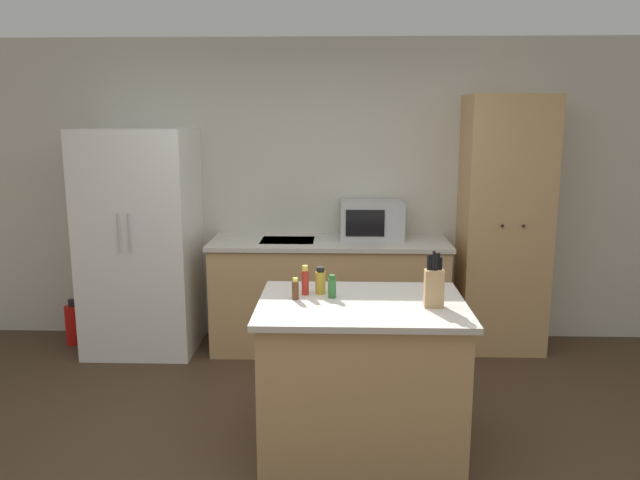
{
  "coord_description": "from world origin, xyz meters",
  "views": [
    {
      "loc": [
        0.18,
        -3.11,
        1.94
      ],
      "look_at": [
        0.03,
        1.4,
        1.05
      ],
      "focal_mm": 35.0,
      "sensor_mm": 36.0,
      "label": 1
    }
  ],
  "objects_px": {
    "refrigerator": "(141,241)",
    "microwave": "(372,220)",
    "fire_extinguisher": "(73,324)",
    "pantry_cabinet": "(504,225)",
    "spice_bottle_tall_dark": "(332,287)",
    "knife_block": "(434,286)",
    "spice_bottle_short_red": "(295,289)",
    "spice_bottle_green_herb": "(305,281)",
    "spice_bottle_amber_oil": "(320,281)"
  },
  "relations": [
    {
      "from": "microwave",
      "to": "fire_extinguisher",
      "type": "xyz_separation_m",
      "value": [
        -2.58,
        -0.12,
        -0.91
      ]
    },
    {
      "from": "spice_bottle_amber_oil",
      "to": "fire_extinguisher",
      "type": "height_order",
      "value": "spice_bottle_amber_oil"
    },
    {
      "from": "microwave",
      "to": "spice_bottle_tall_dark",
      "type": "bearing_deg",
      "value": -100.5
    },
    {
      "from": "fire_extinguisher",
      "to": "refrigerator",
      "type": "bearing_deg",
      "value": -4.59
    },
    {
      "from": "microwave",
      "to": "spice_bottle_amber_oil",
      "type": "height_order",
      "value": "microwave"
    },
    {
      "from": "spice_bottle_short_red",
      "to": "microwave",
      "type": "bearing_deg",
      "value": 73.09
    },
    {
      "from": "microwave",
      "to": "spice_bottle_tall_dark",
      "type": "height_order",
      "value": "microwave"
    },
    {
      "from": "refrigerator",
      "to": "fire_extinguisher",
      "type": "bearing_deg",
      "value": 175.41
    },
    {
      "from": "pantry_cabinet",
      "to": "spice_bottle_amber_oil",
      "type": "relative_size",
      "value": 12.88
    },
    {
      "from": "pantry_cabinet",
      "to": "microwave",
      "type": "distance_m",
      "value": 1.09
    },
    {
      "from": "fire_extinguisher",
      "to": "spice_bottle_amber_oil",
      "type": "bearing_deg",
      "value": -34.06
    },
    {
      "from": "microwave",
      "to": "knife_block",
      "type": "height_order",
      "value": "microwave"
    },
    {
      "from": "refrigerator",
      "to": "pantry_cabinet",
      "type": "height_order",
      "value": "pantry_cabinet"
    },
    {
      "from": "knife_block",
      "to": "spice_bottle_short_red",
      "type": "bearing_deg",
      "value": 171.3
    },
    {
      "from": "spice_bottle_short_red",
      "to": "spice_bottle_tall_dark",
      "type": "bearing_deg",
      "value": 10.71
    },
    {
      "from": "knife_block",
      "to": "spice_bottle_amber_oil",
      "type": "height_order",
      "value": "knife_block"
    },
    {
      "from": "pantry_cabinet",
      "to": "spice_bottle_short_red",
      "type": "bearing_deg",
      "value": -134.2
    },
    {
      "from": "microwave",
      "to": "fire_extinguisher",
      "type": "relative_size",
      "value": 1.32
    },
    {
      "from": "spice_bottle_green_herb",
      "to": "knife_block",
      "type": "bearing_deg",
      "value": -16.9
    },
    {
      "from": "pantry_cabinet",
      "to": "spice_bottle_amber_oil",
      "type": "bearing_deg",
      "value": -133.76
    },
    {
      "from": "refrigerator",
      "to": "spice_bottle_green_herb",
      "type": "relative_size",
      "value": 10.4
    },
    {
      "from": "spice_bottle_amber_oil",
      "to": "fire_extinguisher",
      "type": "xyz_separation_m",
      "value": [
        -2.19,
        1.48,
        -0.8
      ]
    },
    {
      "from": "spice_bottle_short_red",
      "to": "spice_bottle_green_herb",
      "type": "distance_m",
      "value": 0.12
    },
    {
      "from": "pantry_cabinet",
      "to": "microwave",
      "type": "bearing_deg",
      "value": 176.55
    },
    {
      "from": "microwave",
      "to": "fire_extinguisher",
      "type": "bearing_deg",
      "value": -177.29
    },
    {
      "from": "refrigerator",
      "to": "pantry_cabinet",
      "type": "distance_m",
      "value": 3.02
    },
    {
      "from": "refrigerator",
      "to": "fire_extinguisher",
      "type": "relative_size",
      "value": 4.64
    },
    {
      "from": "microwave",
      "to": "knife_block",
      "type": "xyz_separation_m",
      "value": [
        0.26,
        -1.85,
        -0.07
      ]
    },
    {
      "from": "spice_bottle_tall_dark",
      "to": "spice_bottle_short_red",
      "type": "bearing_deg",
      "value": -169.29
    },
    {
      "from": "pantry_cabinet",
      "to": "knife_block",
      "type": "bearing_deg",
      "value": -115.11
    },
    {
      "from": "knife_block",
      "to": "spice_bottle_green_herb",
      "type": "xyz_separation_m",
      "value": [
        -0.73,
        0.22,
        -0.04
      ]
    },
    {
      "from": "refrigerator",
      "to": "microwave",
      "type": "xyz_separation_m",
      "value": [
        1.92,
        0.17,
        0.16
      ]
    },
    {
      "from": "knife_block",
      "to": "microwave",
      "type": "bearing_deg",
      "value": 97.88
    },
    {
      "from": "knife_block",
      "to": "spice_bottle_tall_dark",
      "type": "relative_size",
      "value": 2.33
    },
    {
      "from": "pantry_cabinet",
      "to": "spice_bottle_green_herb",
      "type": "xyz_separation_m",
      "value": [
        -1.56,
        -1.56,
        -0.08
      ]
    },
    {
      "from": "refrigerator",
      "to": "spice_bottle_amber_oil",
      "type": "bearing_deg",
      "value": -42.93
    },
    {
      "from": "pantry_cabinet",
      "to": "spice_bottle_short_red",
      "type": "height_order",
      "value": "pantry_cabinet"
    },
    {
      "from": "pantry_cabinet",
      "to": "spice_bottle_tall_dark",
      "type": "distance_m",
      "value": 2.15
    },
    {
      "from": "knife_block",
      "to": "spice_bottle_tall_dark",
      "type": "height_order",
      "value": "knife_block"
    },
    {
      "from": "pantry_cabinet",
      "to": "fire_extinguisher",
      "type": "bearing_deg",
      "value": -179.12
    },
    {
      "from": "spice_bottle_tall_dark",
      "to": "microwave",
      "type": "bearing_deg",
      "value": 79.5
    },
    {
      "from": "spice_bottle_short_red",
      "to": "fire_extinguisher",
      "type": "xyz_separation_m",
      "value": [
        -2.05,
        1.61,
        -0.78
      ]
    },
    {
      "from": "spice_bottle_amber_oil",
      "to": "spice_bottle_green_herb",
      "type": "height_order",
      "value": "spice_bottle_green_herb"
    },
    {
      "from": "refrigerator",
      "to": "spice_bottle_short_red",
      "type": "relative_size",
      "value": 14.37
    },
    {
      "from": "spice_bottle_short_red",
      "to": "spice_bottle_green_herb",
      "type": "relative_size",
      "value": 0.72
    },
    {
      "from": "spice_bottle_short_red",
      "to": "fire_extinguisher",
      "type": "height_order",
      "value": "spice_bottle_short_red"
    },
    {
      "from": "refrigerator",
      "to": "microwave",
      "type": "bearing_deg",
      "value": 5.2
    },
    {
      "from": "spice_bottle_tall_dark",
      "to": "spice_bottle_amber_oil",
      "type": "relative_size",
      "value": 0.84
    },
    {
      "from": "fire_extinguisher",
      "to": "pantry_cabinet",
      "type": "bearing_deg",
      "value": 0.88
    },
    {
      "from": "knife_block",
      "to": "spice_bottle_tall_dark",
      "type": "distance_m",
      "value": 0.59
    }
  ]
}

